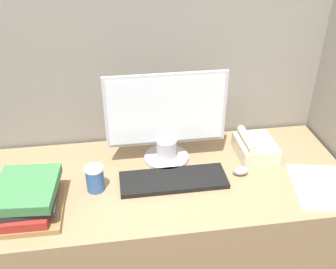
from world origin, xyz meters
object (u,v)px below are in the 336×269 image
(coffee_cup, at_px, (95,179))
(book_stack, at_px, (28,198))
(monitor, at_px, (166,122))
(keyboard, at_px, (173,180))
(mouse, at_px, (241,171))
(desk_telephone, at_px, (255,147))

(coffee_cup, bearing_deg, book_stack, -160.61)
(monitor, bearing_deg, keyboard, -88.25)
(mouse, bearing_deg, book_stack, -173.52)
(coffee_cup, relative_size, book_stack, 0.37)
(coffee_cup, height_order, book_stack, book_stack)
(desk_telephone, bearing_deg, monitor, 176.32)
(monitor, xyz_separation_m, keyboard, (0.01, -0.16, -0.18))
(book_stack, relative_size, desk_telephone, 1.46)
(monitor, distance_m, keyboard, 0.24)
(mouse, distance_m, coffee_cup, 0.60)
(monitor, distance_m, book_stack, 0.62)
(keyboard, bearing_deg, desk_telephone, 19.48)
(coffee_cup, bearing_deg, desk_telephone, 11.12)
(keyboard, xyz_separation_m, desk_telephone, (0.39, 0.14, 0.03))
(keyboard, bearing_deg, coffee_cup, -179.99)
(desk_telephone, bearing_deg, keyboard, -160.52)
(keyboard, bearing_deg, book_stack, -171.27)
(mouse, relative_size, coffee_cup, 0.63)
(monitor, bearing_deg, mouse, -27.57)
(keyboard, distance_m, desk_telephone, 0.41)
(monitor, xyz_separation_m, coffee_cup, (-0.31, -0.16, -0.14))
(book_stack, bearing_deg, coffee_cup, 19.39)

